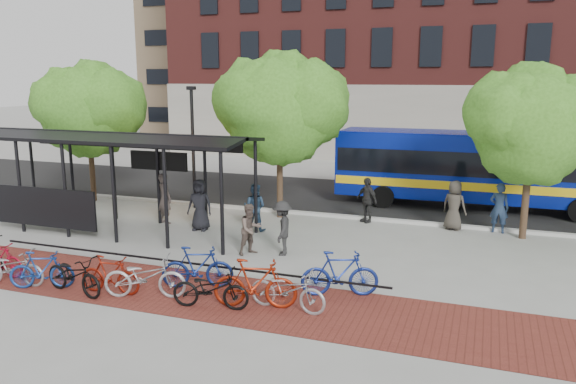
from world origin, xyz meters
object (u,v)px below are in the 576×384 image
(tree_b, at_px, (282,105))
(bike_3, at_px, (42,270))
(pedestrian_1, at_px, (165,198))
(pedestrian_2, at_px, (255,207))
(pedestrian_0, at_px, (200,205))
(tree_c, at_px, (535,121))
(pedestrian_6, at_px, (454,205))
(bike_4, at_px, (74,275))
(pedestrian_4, at_px, (367,200))
(bike_9, at_px, (255,284))
(bike_5, at_px, (110,275))
(bike_6, at_px, (145,277))
(bike_7, at_px, (197,267))
(bus, at_px, (479,165))
(lamp_post_left, at_px, (193,144))
(pedestrian_8, at_px, (251,229))
(bike_2, at_px, (12,268))
(bike_8, at_px, (211,289))
(pedestrian_7, at_px, (499,208))
(bus_shelter, at_px, (109,148))
(bike_11, at_px, (340,274))
(pedestrian_9, at_px, (282,228))
(tree_a, at_px, (90,106))

(tree_b, distance_m, bike_3, 10.74)
(pedestrian_1, distance_m, pedestrian_2, 3.63)
(pedestrian_0, bearing_deg, pedestrian_1, 160.54)
(tree_c, bearing_deg, pedestrian_6, 172.46)
(bike_4, bearing_deg, pedestrian_4, -18.09)
(bike_9, bearing_deg, bike_5, 82.46)
(bike_3, bearing_deg, bike_6, -104.95)
(bike_7, bearing_deg, bike_4, 96.99)
(tree_c, distance_m, pedestrian_4, 6.51)
(bus, xyz_separation_m, pedestrian_2, (-7.55, -6.49, -0.98))
(pedestrian_1, relative_size, pedestrian_2, 1.12)
(lamp_post_left, relative_size, pedestrian_8, 3.15)
(bike_2, xyz_separation_m, pedestrian_6, (10.79, 9.82, 0.42))
(bus, xyz_separation_m, bike_8, (-5.79, -13.35, -1.34))
(bike_7, bearing_deg, pedestrian_8, -23.45)
(bike_6, bearing_deg, pedestrian_7, -59.23)
(pedestrian_7, bearing_deg, pedestrian_8, 38.51)
(pedestrian_8, bearing_deg, pedestrian_4, 6.97)
(bus_shelter, bearing_deg, bike_11, -20.02)
(bike_8, bearing_deg, pedestrian_4, -20.24)
(bike_8, bearing_deg, lamp_post_left, 21.68)
(bike_9, relative_size, pedestrian_6, 1.12)
(bike_8, height_order, pedestrian_9, pedestrian_9)
(pedestrian_9, bearing_deg, pedestrian_1, -124.27)
(bus_shelter, relative_size, pedestrian_9, 6.14)
(bike_7, height_order, bike_9, bike_9)
(pedestrian_0, bearing_deg, pedestrian_8, -41.63)
(bike_6, distance_m, bike_11, 4.94)
(bus, xyz_separation_m, bike_4, (-9.53, -13.70, -1.32))
(tree_a, distance_m, tree_c, 18.00)
(bike_3, xyz_separation_m, pedestrian_8, (4.02, 4.57, 0.30))
(bus_shelter, xyz_separation_m, bike_11, (9.46, -3.45, -2.40))
(bike_3, bearing_deg, bike_4, -113.51)
(tree_c, relative_size, bike_8, 3.10)
(bus, relative_size, bike_9, 5.81)
(pedestrian_4, xyz_separation_m, pedestrian_6, (3.23, -0.01, 0.04))
(tree_c, bearing_deg, bike_5, -138.72)
(tree_b, relative_size, bike_11, 3.25)
(tree_b, bearing_deg, pedestrian_8, -81.66)
(tree_c, xyz_separation_m, bike_6, (-9.38, -9.03, -3.50))
(tree_b, relative_size, bike_8, 3.39)
(tree_b, distance_m, bike_2, 11.13)
(bus, relative_size, bike_11, 5.99)
(bus, distance_m, bike_5, 16.00)
(pedestrian_2, relative_size, pedestrian_7, 0.95)
(tree_a, bearing_deg, pedestrian_8, -26.53)
(lamp_post_left, xyz_separation_m, bike_8, (5.59, -9.33, -2.25))
(pedestrian_9, bearing_deg, lamp_post_left, -143.32)
(bus, distance_m, bike_4, 16.74)
(bike_7, bearing_deg, bike_8, -159.30)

